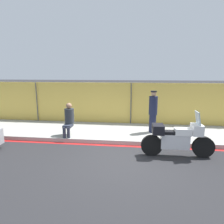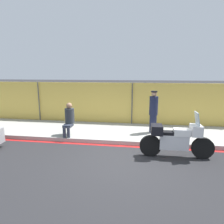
% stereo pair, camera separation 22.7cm
% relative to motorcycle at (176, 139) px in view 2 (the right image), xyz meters
% --- Properties ---
extents(ground_plane, '(120.00, 120.00, 0.00)m').
position_rel_motorcycle_xyz_m(ground_plane, '(-1.60, -0.50, -0.62)').
color(ground_plane, '#262628').
extents(sidewalk, '(36.94, 2.71, 0.16)m').
position_rel_motorcycle_xyz_m(sidewalk, '(-1.60, 2.16, -0.53)').
color(sidewalk, '#9E9E99').
rests_on(sidewalk, ground_plane).
extents(curb_paint_stripe, '(36.94, 0.18, 0.01)m').
position_rel_motorcycle_xyz_m(curb_paint_stripe, '(-1.60, 0.72, -0.61)').
color(curb_paint_stripe, red).
rests_on(curb_paint_stripe, ground_plane).
extents(storefront_fence, '(35.10, 0.16, 2.21)m').
position_rel_motorcycle_xyz_m(storefront_fence, '(-1.60, 3.61, 0.49)').
color(storefront_fence, gold).
rests_on(storefront_fence, ground_plane).
extents(motorcycle, '(2.35, 0.52, 1.52)m').
position_rel_motorcycle_xyz_m(motorcycle, '(0.00, 0.00, 0.00)').
color(motorcycle, black).
rests_on(motorcycle, ground_plane).
extents(officer_standing, '(0.36, 0.36, 1.80)m').
position_rel_motorcycle_xyz_m(officer_standing, '(-0.62, 2.10, 0.47)').
color(officer_standing, '#191E38').
rests_on(officer_standing, sidewalk).
extents(person_seated_on_curb, '(0.39, 0.69, 1.34)m').
position_rel_motorcycle_xyz_m(person_seated_on_curb, '(-4.07, 1.28, 0.29)').
color(person_seated_on_curb, '#2D3342').
rests_on(person_seated_on_curb, sidewalk).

